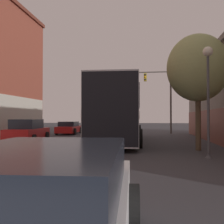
% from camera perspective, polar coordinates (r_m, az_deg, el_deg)
% --- Properties ---
extents(lane_center_line, '(0.14, 44.21, 0.01)m').
position_cam_1_polar(lane_center_line, '(15.12, -5.41, -7.20)').
color(lane_center_line, silver).
rests_on(lane_center_line, ground_plane).
extents(bus, '(3.27, 12.05, 3.68)m').
position_cam_1_polar(bus, '(17.34, 1.60, 0.36)').
color(bus, '#B7B7BC').
rests_on(bus, ground_plane).
extents(parked_car_left_near, '(2.22, 4.41, 1.47)m').
position_cam_1_polar(parked_car_left_near, '(18.21, -17.89, -3.99)').
color(parked_car_left_near, red).
rests_on(parked_car_left_near, ground_plane).
extents(parked_car_left_far, '(2.13, 4.77, 1.20)m').
position_cam_1_polar(parked_car_left_far, '(25.88, -9.30, -3.43)').
color(parked_car_left_far, red).
rests_on(parked_car_left_far, ground_plane).
extents(traffic_signal_gantry, '(8.54, 0.36, 6.51)m').
position_cam_1_polar(traffic_signal_gantry, '(26.92, 6.60, 5.77)').
color(traffic_signal_gantry, '#514C47').
rests_on(traffic_signal_gantry, ground_plane).
extents(street_lamp, '(0.39, 0.39, 4.36)m').
position_cam_1_polar(street_lamp, '(10.96, 20.18, 5.92)').
color(street_lamp, '#47474C').
rests_on(street_lamp, ground_plane).
extents(street_tree_near, '(2.97, 2.68, 5.63)m').
position_cam_1_polar(street_tree_near, '(13.54, 18.17, 9.05)').
color(street_tree_near, brown).
rests_on(street_tree_near, ground_plane).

